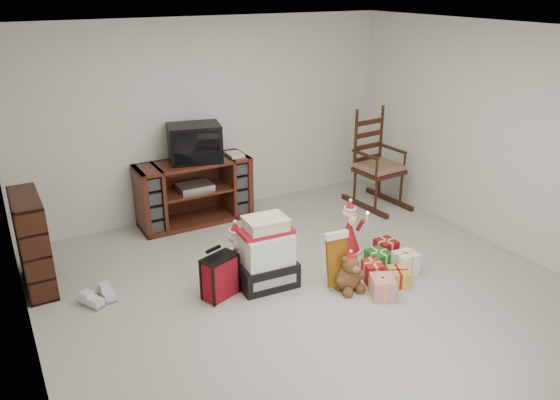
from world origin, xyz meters
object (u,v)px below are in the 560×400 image
object	(u,v)px
bookshelf	(33,244)
teddy_bear	(349,275)
tv_stand	(195,192)
mrs_claus_figurine	(236,258)
crt_television	(195,143)
gift_cluster	(387,266)
sneaker_pair	(99,298)
gift_pile	(266,257)
red_suitcase	(220,277)
santa_figurine	(349,233)
rocking_chair	(376,171)

from	to	relation	value
bookshelf	teddy_bear	distance (m)	3.15
tv_stand	teddy_bear	xyz separation A→B (m)	(0.72, -2.33, -0.24)
teddy_bear	mrs_claus_figurine	xyz separation A→B (m)	(-0.89, 0.73, 0.08)
teddy_bear	crt_television	bearing A→B (deg)	106.29
tv_stand	gift_cluster	xyz separation A→B (m)	(1.24, -2.30, -0.29)
teddy_bear	mrs_claus_figurine	world-z (taller)	mrs_claus_figurine
sneaker_pair	crt_television	distance (m)	2.27
sneaker_pair	gift_pile	bearing A→B (deg)	-37.34
mrs_claus_figurine	crt_television	xyz separation A→B (m)	(0.21, 1.60, 0.79)
tv_stand	red_suitcase	world-z (taller)	tv_stand
tv_stand	santa_figurine	bearing A→B (deg)	-54.07
gift_cluster	crt_television	bearing A→B (deg)	117.37
mrs_claus_figurine	crt_television	size ratio (longest dim) A/B	0.93
santa_figurine	crt_television	xyz separation A→B (m)	(-1.16, 1.66, 0.80)
teddy_bear	sneaker_pair	xyz separation A→B (m)	(-2.23, 1.00, -0.12)
sneaker_pair	gift_cluster	xyz separation A→B (m)	(2.75, -0.97, 0.07)
bookshelf	red_suitcase	distance (m)	1.89
santa_figurine	crt_television	size ratio (longest dim) A/B	0.90
tv_stand	bookshelf	world-z (taller)	bookshelf
rocking_chair	crt_television	world-z (taller)	rocking_chair
gift_pile	sneaker_pair	size ratio (longest dim) A/B	2.09
tv_stand	bookshelf	distance (m)	2.10
mrs_claus_figurine	bookshelf	bearing A→B (deg)	154.07
sneaker_pair	tv_stand	bearing A→B (deg)	21.82
tv_stand	gift_cluster	size ratio (longest dim) A/B	1.50
rocking_chair	gift_pile	xyz separation A→B (m)	(-2.33, -1.20, -0.15)
santa_figurine	mrs_claus_figurine	size ratio (longest dim) A/B	0.97
red_suitcase	mrs_claus_figurine	xyz separation A→B (m)	(0.28, 0.22, 0.03)
rocking_chair	red_suitcase	size ratio (longest dim) A/B	2.68
gift_pile	mrs_claus_figurine	world-z (taller)	gift_pile
red_suitcase	santa_figurine	xyz separation A→B (m)	(1.65, 0.16, 0.02)
rocking_chair	crt_television	bearing A→B (deg)	160.58
crt_television	gift_pile	bearing A→B (deg)	-76.63
tv_stand	rocking_chair	distance (m)	2.47
teddy_bear	gift_cluster	world-z (taller)	teddy_bear
tv_stand	teddy_bear	bearing A→B (deg)	-72.68
sneaker_pair	gift_cluster	world-z (taller)	gift_cluster
bookshelf	teddy_bear	size ratio (longest dim) A/B	2.53
crt_television	rocking_chair	bearing A→B (deg)	-1.91
mrs_claus_figurine	tv_stand	bearing A→B (deg)	83.98
teddy_bear	santa_figurine	world-z (taller)	santa_figurine
santa_figurine	sneaker_pair	xyz separation A→B (m)	(-2.71, 0.33, -0.20)
mrs_claus_figurine	sneaker_pair	world-z (taller)	mrs_claus_figurine
tv_stand	mrs_claus_figurine	world-z (taller)	tv_stand
rocking_chair	gift_pile	size ratio (longest dim) A/B	1.89
santa_figurine	gift_cluster	size ratio (longest dim) A/B	0.68
rocking_chair	teddy_bear	distance (m)	2.40
santa_figurine	sneaker_pair	size ratio (longest dim) A/B	1.85
teddy_bear	crt_television	distance (m)	2.57
red_suitcase	mrs_claus_figurine	size ratio (longest dim) A/B	0.78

